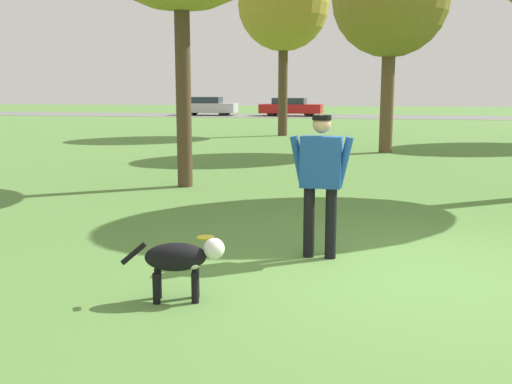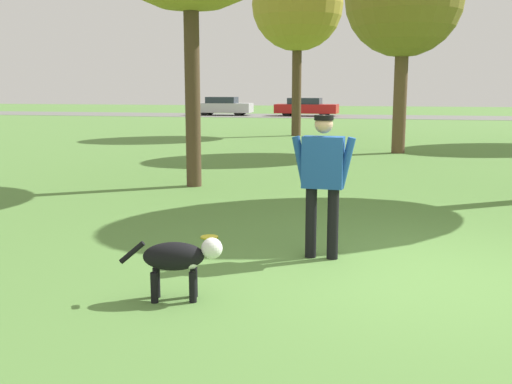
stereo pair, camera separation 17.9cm
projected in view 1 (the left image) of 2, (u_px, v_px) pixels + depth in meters
The scene contains 8 objects.
ground_plane at pixel (412, 275), 6.32m from camera, with size 120.00×120.00×0.00m, color #56843D.
far_road_strip at pixel (378, 117), 40.76m from camera, with size 120.00×6.00×0.01m.
person at pixel (321, 174), 6.82m from camera, with size 0.73×0.24×1.65m.
dog at pixel (182, 259), 5.51m from camera, with size 0.96×0.41×0.59m.
frisbee at pixel (205, 237), 7.88m from camera, with size 0.23×0.23×0.02m.
tree_far_left at pixel (283, 6), 23.91m from camera, with size 3.65×3.65×7.06m.
parked_car_silver at pixel (208, 106), 42.89m from camera, with size 4.09×1.80×1.31m.
parked_car_red at pixel (291, 107), 41.88m from camera, with size 4.39×1.89×1.26m.
Camera 1 is at (-0.48, -6.27, 1.95)m, focal length 42.00 mm.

